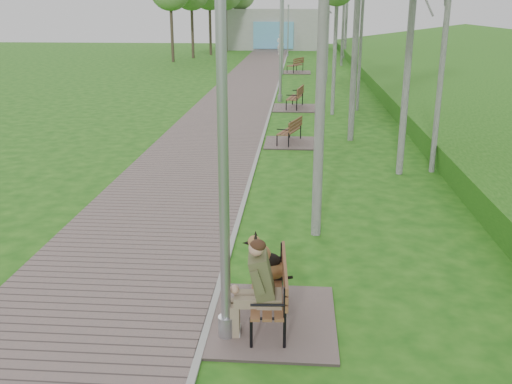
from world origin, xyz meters
The scene contains 14 objects.
ground centered at (0.00, 0.00, 0.00)m, with size 120.00×120.00×0.00m, color #1A5412.
walkway centered at (-1.75, 21.50, 0.02)m, with size 3.50×67.00×0.04m, color #72605C.
kerb centered at (0.00, 21.50, 0.03)m, with size 0.10×67.00×0.05m, color #999993.
embankment centered at (12.00, 20.00, 0.00)m, with size 14.00×70.00×1.60m, color #4C9125.
building_north centered at (-1.50, 50.97, 1.99)m, with size 10.00×5.20×4.00m.
bench_main centered at (0.78, -3.16, 0.46)m, with size 1.87×2.08×1.63m.
bench_second centered at (0.92, 8.04, 0.19)m, with size 1.66×1.85×1.02m.
bench_third centered at (1.02, 14.78, 0.22)m, with size 1.95×2.17×1.20m.
bench_far centered at (0.90, 28.91, 0.23)m, with size 2.01×2.23×1.23m.
lamp_post_near centered at (0.30, -3.60, 2.67)m, with size 0.22×0.22×5.72m.
lamp_post_second centered at (0.32, 16.57, 2.74)m, with size 0.23×0.23×5.87m.
lamp_post_third centered at (0.06, 27.87, 2.47)m, with size 0.20×0.20×5.28m.
lamp_post_far centered at (0.09, 42.05, 2.06)m, with size 0.17×0.17×4.41m.
pedestrian_near centered at (-0.61, 43.35, 0.95)m, with size 0.69×0.46×1.90m, color white.
Camera 1 is at (1.22, -10.33, 4.33)m, focal length 40.00 mm.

